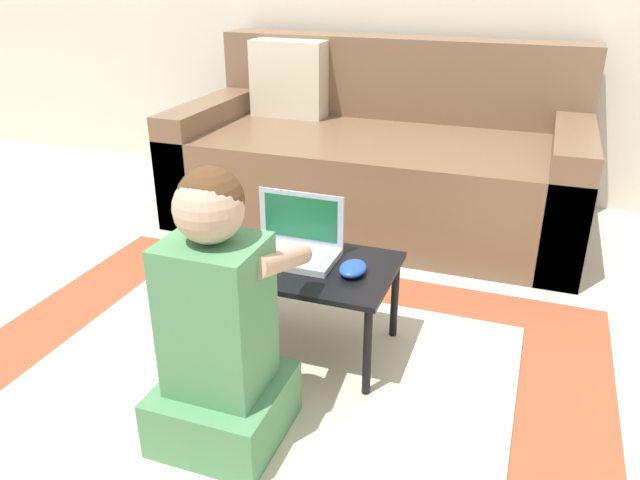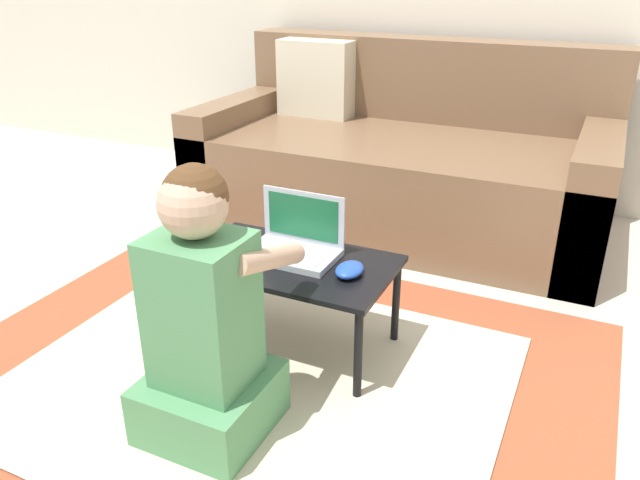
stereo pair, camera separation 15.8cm
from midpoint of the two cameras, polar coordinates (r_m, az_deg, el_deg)
The scene contains 7 objects.
ground_plane at distance 1.95m, azimuth -0.92°, elevation -10.75°, with size 16.00×16.00×0.00m, color beige.
area_rug at distance 1.85m, azimuth -7.62°, elevation -13.05°, with size 1.90×1.55×0.01m.
couch at distance 2.91m, azimuth 3.85°, elevation 7.35°, with size 1.78×0.92×0.79m.
laptop_desk at distance 1.87m, azimuth -5.07°, elevation -2.86°, with size 0.62×0.36×0.30m.
laptop at distance 1.88m, azimuth -4.84°, elevation -0.61°, with size 0.27×0.17×0.18m.
computer_mouse at distance 1.77m, azimuth 0.48°, elevation -2.69°, with size 0.08×0.11×0.03m.
person_seated at distance 1.53m, azimuth -12.11°, elevation -8.17°, with size 0.30×0.44×0.72m.
Camera 1 is at (0.50, -1.52, 1.12)m, focal length 35.00 mm.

